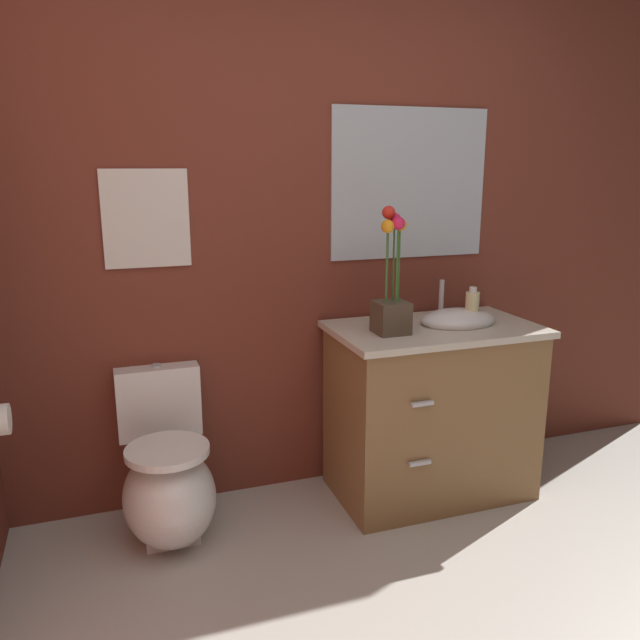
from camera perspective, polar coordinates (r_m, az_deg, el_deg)
The scene contains 7 objects.
wall_back at distance 3.00m, azimuth 1.19°, elevation 8.27°, with size 4.07×0.05×2.50m, color maroon.
toilet at distance 2.82m, azimuth -13.53°, elevation -13.98°, with size 0.38×0.59×0.69m.
vanity_cabinet at distance 3.06m, azimuth 10.03°, elevation -7.79°, with size 0.94×0.56×1.00m.
flower_vase at distance 2.75m, azimuth 6.47°, elevation 2.36°, with size 0.14×0.14×0.55m.
soap_bottle at distance 2.99m, azimuth 13.53°, elevation 1.12°, with size 0.06×0.06×0.17m.
wall_poster at distance 2.78m, azimuth -15.38°, elevation 8.78°, with size 0.36×0.01×0.41m, color silver.
wall_mirror at distance 3.11m, azimuth 8.10°, elevation 12.03°, with size 0.80×0.01×0.70m, color #B2BCC6.
Camera 1 is at (-0.84, -1.08, 1.54)m, focal length 35.55 mm.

